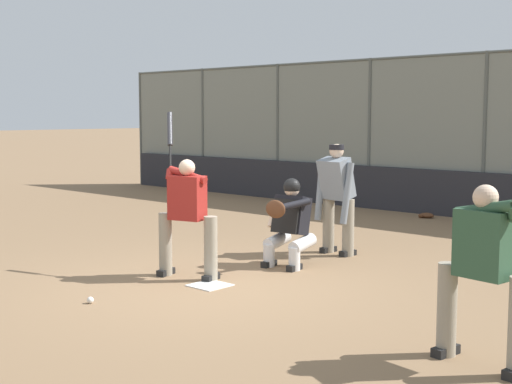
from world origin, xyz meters
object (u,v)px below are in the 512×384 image
(batter_at_plate, at_px, (187,214))
(catcher_behind_plate, at_px, (289,221))
(fielding_glove_on_dirt, at_px, (426,215))
(batter_on_deck, at_px, (484,269))
(baseball_loose, at_px, (90,300))
(umpire_home, at_px, (337,196))

(batter_at_plate, height_order, catcher_behind_plate, batter_at_plate)
(fielding_glove_on_dirt, bearing_deg, catcher_behind_plate, 99.25)
(batter_on_deck, xyz_separation_m, baseball_loose, (4.03, 1.02, -0.78))
(batter_at_plate, height_order, fielding_glove_on_dirt, batter_at_plate)
(umpire_home, height_order, baseball_loose, umpire_home)
(catcher_behind_plate, height_order, umpire_home, umpire_home)
(catcher_behind_plate, bearing_deg, batter_on_deck, 145.82)
(catcher_behind_plate, xyz_separation_m, batter_on_deck, (-3.65, 1.93, 0.20))
(umpire_home, height_order, batter_on_deck, batter_on_deck)
(batter_on_deck, bearing_deg, batter_at_plate, -178.94)
(umpire_home, xyz_separation_m, fielding_glove_on_dirt, (0.86, -4.25, -0.82))
(batter_at_plate, bearing_deg, umpire_home, -117.01)
(batter_at_plate, height_order, baseball_loose, batter_at_plate)
(fielding_glove_on_dirt, bearing_deg, umpire_home, 101.45)
(batter_at_plate, relative_size, fielding_glove_on_dirt, 7.01)
(batter_at_plate, distance_m, batter_on_deck, 4.21)
(batter_on_deck, bearing_deg, fielding_glove_on_dirt, 130.33)
(batter_at_plate, height_order, batter_on_deck, batter_at_plate)
(batter_at_plate, xyz_separation_m, umpire_home, (-0.51, -2.50, 0.06))
(batter_on_deck, height_order, baseball_loose, batter_on_deck)
(catcher_behind_plate, distance_m, batter_on_deck, 4.13)
(catcher_behind_plate, height_order, baseball_loose, catcher_behind_plate)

